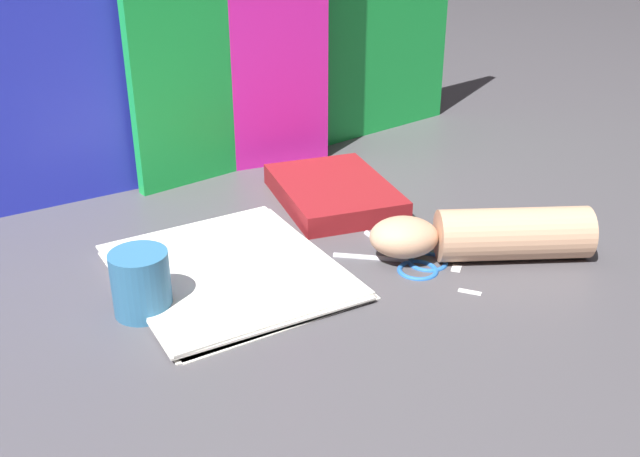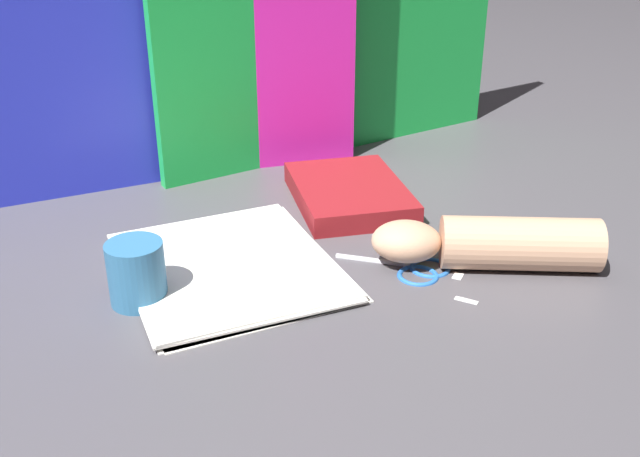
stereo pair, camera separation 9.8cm
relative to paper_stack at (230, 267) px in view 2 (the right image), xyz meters
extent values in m
plane|color=#4C494F|center=(0.06, -0.10, -0.01)|extent=(6.00, 6.00, 0.00)
cube|color=#D81E9E|center=(0.06, 0.36, 0.29)|extent=(0.60, 0.12, 0.58)
cube|color=white|center=(0.00, 0.00, 0.00)|extent=(0.27, 0.31, 0.00)
cube|color=white|center=(0.00, 0.00, 0.00)|extent=(0.27, 0.31, 0.00)
cube|color=white|center=(0.00, 0.00, 0.00)|extent=(0.28, 0.32, 0.00)
cube|color=white|center=(0.00, 0.00, 0.00)|extent=(0.27, 0.31, 0.00)
cube|color=maroon|center=(0.25, 0.13, 0.01)|extent=(0.21, 0.26, 0.03)
sphere|color=silver|center=(0.22, -0.09, 0.00)|extent=(0.01, 0.01, 0.01)
cylinder|color=silver|center=(0.18, -0.06, 0.00)|extent=(0.08, 0.07, 0.01)
torus|color=blue|center=(0.24, -0.11, 0.00)|extent=(0.08, 0.08, 0.01)
cylinder|color=silver|center=(0.22, -0.04, 0.00)|extent=(0.02, 0.10, 0.01)
torus|color=blue|center=(0.22, -0.12, 0.00)|extent=(0.06, 0.06, 0.01)
cylinder|color=tan|center=(0.35, -0.16, 0.03)|extent=(0.22, 0.16, 0.07)
ellipsoid|color=tan|center=(0.22, -0.09, 0.03)|extent=(0.12, 0.11, 0.05)
cube|color=white|center=(0.24, -0.20, -0.01)|extent=(0.02, 0.03, 0.00)
cube|color=white|center=(0.27, -0.15, -0.01)|extent=(0.02, 0.02, 0.00)
cylinder|color=teal|center=(-0.13, -0.02, 0.03)|extent=(0.07, 0.07, 0.08)
camera|label=1|loc=(-0.36, -0.79, 0.48)|focal=42.00mm
camera|label=2|loc=(-0.28, -0.84, 0.48)|focal=42.00mm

